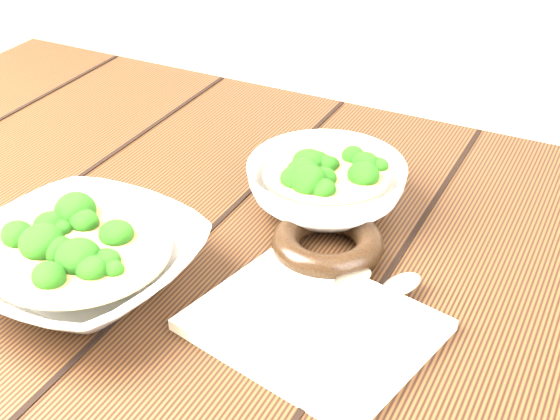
{
  "coord_description": "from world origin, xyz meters",
  "views": [
    {
      "loc": [
        0.36,
        -0.56,
        1.22
      ],
      "look_at": [
        0.06,
        0.03,
        0.8
      ],
      "focal_mm": 50.0,
      "sensor_mm": 36.0,
      "label": 1
    }
  ],
  "objects_px": {
    "soup_bowl_front": "(81,262)",
    "trivet": "(328,243)",
    "soup_bowl_back": "(326,185)",
    "table": "(218,335)",
    "napkin": "(313,325)"
  },
  "relations": [
    {
      "from": "trivet",
      "to": "napkin",
      "type": "relative_size",
      "value": 0.57
    },
    {
      "from": "table",
      "to": "napkin",
      "type": "relative_size",
      "value": 5.92
    },
    {
      "from": "table",
      "to": "napkin",
      "type": "xyz_separation_m",
      "value": [
        0.15,
        -0.07,
        0.13
      ]
    },
    {
      "from": "soup_bowl_front",
      "to": "soup_bowl_back",
      "type": "distance_m",
      "value": 0.28
    },
    {
      "from": "table",
      "to": "soup_bowl_front",
      "type": "xyz_separation_m",
      "value": [
        -0.08,
        -0.11,
        0.15
      ]
    },
    {
      "from": "table",
      "to": "soup_bowl_back",
      "type": "distance_m",
      "value": 0.21
    },
    {
      "from": "soup_bowl_back",
      "to": "trivet",
      "type": "height_order",
      "value": "soup_bowl_back"
    },
    {
      "from": "table",
      "to": "soup_bowl_front",
      "type": "height_order",
      "value": "soup_bowl_front"
    },
    {
      "from": "soup_bowl_front",
      "to": "soup_bowl_back",
      "type": "height_order",
      "value": "same"
    },
    {
      "from": "soup_bowl_front",
      "to": "trivet",
      "type": "distance_m",
      "value": 0.25
    },
    {
      "from": "soup_bowl_front",
      "to": "napkin",
      "type": "height_order",
      "value": "soup_bowl_front"
    },
    {
      "from": "soup_bowl_back",
      "to": "soup_bowl_front",
      "type": "bearing_deg",
      "value": -122.69
    },
    {
      "from": "soup_bowl_back",
      "to": "napkin",
      "type": "bearing_deg",
      "value": -69.2
    },
    {
      "from": "table",
      "to": "trivet",
      "type": "xyz_separation_m",
      "value": [
        0.11,
        0.04,
        0.13
      ]
    },
    {
      "from": "soup_bowl_back",
      "to": "napkin",
      "type": "relative_size",
      "value": 1.1
    }
  ]
}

